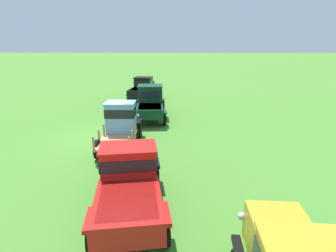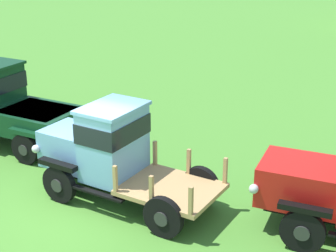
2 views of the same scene
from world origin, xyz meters
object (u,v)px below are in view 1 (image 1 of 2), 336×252
vintage_truck_second_in_line (150,102)px  vintage_truck_foreground_near (143,88)px  vintage_truck_midrow_center (122,122)px  vintage_truck_far_side (129,179)px

vintage_truck_second_in_line → vintage_truck_foreground_near: bearing=-168.9°
vintage_truck_midrow_center → vintage_truck_far_side: bearing=12.8°
vintage_truck_midrow_center → vintage_truck_far_side: (5.82, 1.32, -0.11)m
vintage_truck_midrow_center → vintage_truck_second_in_line: bearing=167.8°
vintage_truck_second_in_line → vintage_truck_midrow_center: vintage_truck_second_in_line is taller
vintage_truck_foreground_near → vintage_truck_second_in_line: bearing=11.1°
vintage_truck_second_in_line → vintage_truck_far_side: 10.88m
vintage_truck_foreground_near → vintage_truck_midrow_center: (11.20, 0.11, 0.12)m
vintage_truck_foreground_near → vintage_truck_midrow_center: vintage_truck_midrow_center is taller
vintage_truck_foreground_near → vintage_truck_far_side: vintage_truck_foreground_near is taller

